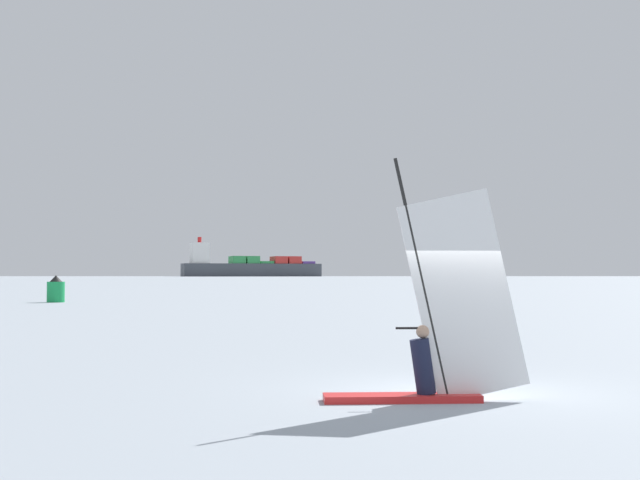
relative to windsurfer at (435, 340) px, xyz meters
The scene contains 4 objects.
ground_plane 1.41m from the windsurfer, 52.36° to the left, with size 4000.00×4000.00×0.00m, color #9EA8B2.
windsurfer is the anchor object (origin of this frame).
cargo_ship 864.99m from the windsurfer, 96.95° to the left, with size 146.65×75.04×40.71m.
channel_buoy 53.82m from the windsurfer, 115.83° to the left, with size 1.31×1.31×2.05m.
Camera 1 is at (-2.06, -14.74, 2.10)m, focal length 46.88 mm.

